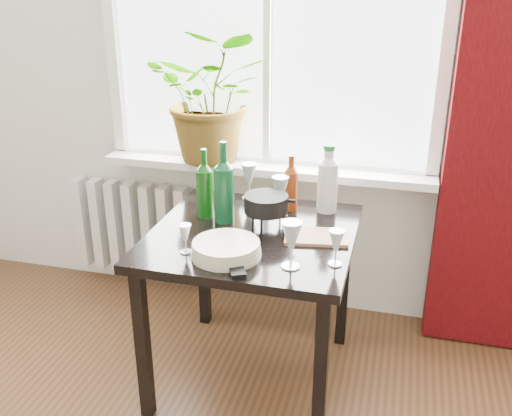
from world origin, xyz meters
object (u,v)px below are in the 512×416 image
(fondue_pot, at_px, (266,211))
(cleaning_bottle, at_px, (328,178))
(plate_stack, at_px, (226,249))
(cutting_board, at_px, (316,237))
(table, at_px, (253,251))
(wine_bottle_right, at_px, (224,182))
(wineglass_far_right, at_px, (336,247))
(wine_bottle_left, at_px, (205,183))
(bottle_amber, at_px, (291,182))
(wineglass_back_left, at_px, (249,181))
(wineglass_front_right, at_px, (291,244))
(tv_remote, at_px, (235,265))
(radiator, at_px, (140,228))
(wineglass_back_center, at_px, (280,195))
(wineglass_front_left, at_px, (185,238))
(potted_plant, at_px, (214,96))

(fondue_pot, bearing_deg, cleaning_bottle, 72.35)
(plate_stack, bearing_deg, cutting_board, 38.71)
(table, xyz_separation_m, wine_bottle_right, (-0.15, 0.08, 0.28))
(wineglass_far_right, bearing_deg, plate_stack, -174.91)
(wine_bottle_left, bearing_deg, bottle_amber, 26.50)
(table, height_order, wineglass_back_left, wineglass_back_left)
(wineglass_front_right, distance_m, wineglass_far_right, 0.17)
(fondue_pot, distance_m, tv_remote, 0.39)
(wine_bottle_right, distance_m, cutting_board, 0.46)
(radiator, xyz_separation_m, wineglass_back_center, (0.92, -0.42, 0.45))
(cleaning_bottle, distance_m, wineglass_far_right, 0.54)
(wineglass_front_left, distance_m, fondue_pot, 0.40)
(wineglass_back_center, height_order, tv_remote, wineglass_back_center)
(wineglass_far_right, bearing_deg, wineglass_back_left, 130.78)
(plate_stack, xyz_separation_m, tv_remote, (0.06, -0.08, -0.02))
(radiator, height_order, potted_plant, potted_plant)
(bottle_amber, distance_m, plate_stack, 0.55)
(fondue_pot, bearing_deg, radiator, 172.06)
(wine_bottle_right, xyz_separation_m, fondue_pot, (0.19, -0.02, -0.11))
(wineglass_back_left, relative_size, wineglass_front_left, 1.51)
(table, xyz_separation_m, wineglass_front_right, (0.22, -0.27, 0.19))
(wine_bottle_right, bearing_deg, table, -28.01)
(wine_bottle_left, relative_size, fondue_pot, 1.47)
(radiator, xyz_separation_m, wineglass_front_right, (1.07, -0.90, 0.45))
(wine_bottle_left, height_order, wineglass_back_left, wine_bottle_left)
(wine_bottle_right, height_order, wineglass_back_left, wine_bottle_right)
(cleaning_bottle, height_order, wineglass_back_center, cleaning_bottle)
(table, bearing_deg, bottle_amber, 69.96)
(wineglass_far_right, bearing_deg, cleaning_bottle, 102.03)
(wineglass_back_center, bearing_deg, cleaning_bottle, 26.25)
(potted_plant, xyz_separation_m, plate_stack, (0.33, -0.85, -0.41))
(wine_bottle_right, xyz_separation_m, wineglass_far_right, (0.53, -0.28, -0.11))
(tv_remote, bearing_deg, wineglass_far_right, -7.05)
(wine_bottle_left, bearing_deg, potted_plant, 103.38)
(wine_bottle_right, relative_size, plate_stack, 1.35)
(bottle_amber, xyz_separation_m, wineglass_back_left, (-0.22, 0.09, -0.04))
(wineglass_front_left, bearing_deg, wine_bottle_right, 80.88)
(bottle_amber, height_order, cleaning_bottle, cleaning_bottle)
(potted_plant, bearing_deg, wineglass_back_left, -43.38)
(bottle_amber, bearing_deg, tv_remote, -97.65)
(radiator, distance_m, wineglass_far_right, 1.55)
(wineglass_front_left, bearing_deg, tv_remote, -17.93)
(fondue_pot, bearing_deg, bottle_amber, 98.98)
(wine_bottle_left, xyz_separation_m, cleaning_bottle, (0.52, 0.20, 0.00))
(radiator, xyz_separation_m, cleaning_bottle, (1.12, -0.32, 0.52))
(potted_plant, relative_size, wine_bottle_right, 1.82)
(plate_stack, bearing_deg, bottle_amber, 74.72)
(wine_bottle_right, distance_m, bottle_amber, 0.33)
(wineglass_back_left, relative_size, fondue_pot, 0.84)
(plate_stack, height_order, tv_remote, plate_stack)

